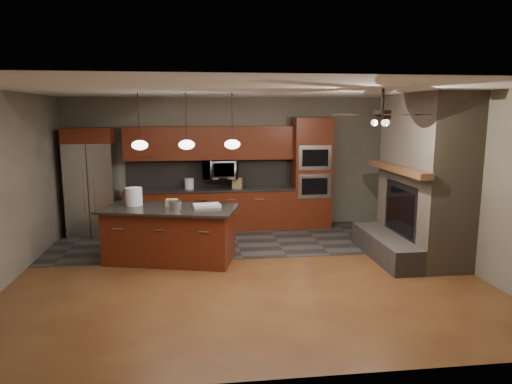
{
  "coord_description": "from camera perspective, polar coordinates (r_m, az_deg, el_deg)",
  "views": [
    {
      "loc": [
        -0.7,
        -6.87,
        2.47
      ],
      "look_at": [
        0.23,
        0.6,
        1.17
      ],
      "focal_mm": 32.0,
      "sensor_mm": 36.0,
      "label": 1
    }
  ],
  "objects": [
    {
      "name": "ground",
      "position": [
        7.33,
        -1.25,
        -9.87
      ],
      "size": [
        7.0,
        7.0,
        0.0
      ],
      "primitive_type": "plane",
      "color": "brown",
      "rests_on": "ground"
    },
    {
      "name": "ceiling",
      "position": [
        6.91,
        -1.34,
        12.56
      ],
      "size": [
        7.0,
        6.0,
        0.02
      ],
      "primitive_type": "cube",
      "color": "white",
      "rests_on": "back_wall"
    },
    {
      "name": "back_wall",
      "position": [
        9.95,
        -3.05,
        3.64
      ],
      "size": [
        7.0,
        0.02,
        2.8
      ],
      "primitive_type": "cube",
      "color": "slate",
      "rests_on": "ground"
    },
    {
      "name": "right_wall",
      "position": [
        8.12,
        24.12,
        1.39
      ],
      "size": [
        0.02,
        6.0,
        2.8
      ],
      "primitive_type": "cube",
      "color": "slate",
      "rests_on": "ground"
    },
    {
      "name": "left_wall",
      "position": [
        7.49,
        -28.98,
        0.38
      ],
      "size": [
        0.02,
        6.0,
        2.8
      ],
      "primitive_type": "cube",
      "color": "slate",
      "rests_on": "ground"
    },
    {
      "name": "slate_tile_patch",
      "position": [
        9.04,
        -2.42,
        -6.01
      ],
      "size": [
        7.0,
        2.4,
        0.01
      ],
      "primitive_type": "cube",
      "color": "#383633",
      "rests_on": "ground"
    },
    {
      "name": "fireplace_column",
      "position": [
        8.25,
        19.89,
        1.07
      ],
      "size": [
        1.3,
        2.1,
        2.8
      ],
      "color": "#706250",
      "rests_on": "ground"
    },
    {
      "name": "back_cabinetry",
      "position": [
        9.74,
        -5.7,
        0.47
      ],
      "size": [
        3.59,
        0.64,
        2.2
      ],
      "color": "#5C2311",
      "rests_on": "ground"
    },
    {
      "name": "oven_tower",
      "position": [
        9.94,
        6.92,
        2.36
      ],
      "size": [
        0.8,
        0.63,
        2.38
      ],
      "color": "#5C2311",
      "rests_on": "ground"
    },
    {
      "name": "microwave",
      "position": [
        9.7,
        -4.56,
        2.86
      ],
      "size": [
        0.73,
        0.41,
        0.5
      ],
      "primitive_type": "imported",
      "color": "silver",
      "rests_on": "back_cabinetry"
    },
    {
      "name": "refrigerator",
      "position": [
        9.83,
        -19.82,
        1.18
      ],
      "size": [
        0.94,
        0.75,
        2.18
      ],
      "color": "silver",
      "rests_on": "ground"
    },
    {
      "name": "kitchen_island",
      "position": [
        7.81,
        -10.75,
        -5.22
      ],
      "size": [
        2.4,
        1.53,
        0.92
      ],
      "rotation": [
        0.0,
        0.0,
        -0.26
      ],
      "color": "#5C2311",
      "rests_on": "ground"
    },
    {
      "name": "white_bucket",
      "position": [
        8.01,
        -15.02,
        -0.56
      ],
      "size": [
        0.33,
        0.33,
        0.3
      ],
      "primitive_type": "cylinder",
      "rotation": [
        0.0,
        0.0,
        0.18
      ],
      "color": "white",
      "rests_on": "kitchen_island"
    },
    {
      "name": "paint_can",
      "position": [
        7.52,
        -10.08,
        -1.69
      ],
      "size": [
        0.23,
        0.23,
        0.14
      ],
      "primitive_type": "cylinder",
      "rotation": [
        0.0,
        0.0,
        0.1
      ],
      "color": "#A8A9AD",
      "rests_on": "kitchen_island"
    },
    {
      "name": "paint_tray",
      "position": [
        7.7,
        -6.17,
        -1.68
      ],
      "size": [
        0.48,
        0.37,
        0.04
      ],
      "primitive_type": "cube",
      "rotation": [
        0.0,
        0.0,
        0.13
      ],
      "color": "silver",
      "rests_on": "kitchen_island"
    },
    {
      "name": "cardboard_box",
      "position": [
        7.82,
        -10.48,
        -1.32
      ],
      "size": [
        0.21,
        0.17,
        0.12
      ],
      "primitive_type": "cube",
      "rotation": [
        0.0,
        0.0,
        -0.18
      ],
      "color": "#A58A55",
      "rests_on": "kitchen_island"
    },
    {
      "name": "counter_bucket",
      "position": [
        9.68,
        -8.36,
        1.04
      ],
      "size": [
        0.25,
        0.25,
        0.22
      ],
      "primitive_type": "cylinder",
      "rotation": [
        0.0,
        0.0,
        0.4
      ],
      "color": "silver",
      "rests_on": "back_cabinetry"
    },
    {
      "name": "counter_box",
      "position": [
        9.66,
        -2.35,
        1.13
      ],
      "size": [
        0.23,
        0.2,
        0.22
      ],
      "primitive_type": "cube",
      "rotation": [
        0.0,
        0.0,
        -0.25
      ],
      "color": "#9B7750",
      "rests_on": "back_cabinetry"
    },
    {
      "name": "pendant_left",
      "position": [
        7.64,
        -14.32,
        5.73
      ],
      "size": [
        0.26,
        0.26,
        0.92
      ],
      "color": "black",
      "rests_on": "ceiling"
    },
    {
      "name": "pendant_center",
      "position": [
        7.59,
        -8.67,
        5.9
      ],
      "size": [
        0.26,
        0.26,
        0.92
      ],
      "color": "black",
      "rests_on": "ceiling"
    },
    {
      "name": "pendant_right",
      "position": [
        7.6,
        -2.98,
        6.0
      ],
      "size": [
        0.26,
        0.26,
        0.92
      ],
      "color": "black",
      "rests_on": "ceiling"
    },
    {
      "name": "ceiling_fan",
      "position": [
        6.56,
        15.48,
        9.37
      ],
      "size": [
        1.27,
        1.33,
        0.41
      ],
      "color": "black",
      "rests_on": "ceiling"
    }
  ]
}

